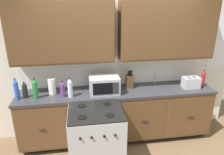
{
  "coord_description": "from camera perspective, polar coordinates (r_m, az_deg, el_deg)",
  "views": [
    {
      "loc": [
        -0.59,
        -2.88,
        2.37
      ],
      "look_at": [
        -0.1,
        0.27,
        1.19
      ],
      "focal_mm": 33.68,
      "sensor_mm": 36.0,
      "label": 1
    }
  ],
  "objects": [
    {
      "name": "stove_range",
      "position": [
        3.18,
        -4.29,
        -16.33
      ],
      "size": [
        0.76,
        0.68,
        0.95
      ],
      "color": "#B7B7BC",
      "rests_on": "ground_plane"
    },
    {
      "name": "bottle_red",
      "position": [
        3.98,
        23.49,
        -0.2
      ],
      "size": [
        0.07,
        0.07,
        0.3
      ],
      "color": "maroon",
      "rests_on": "counter_run"
    },
    {
      "name": "microwave",
      "position": [
        3.42,
        -2.18,
        -1.86
      ],
      "size": [
        0.48,
        0.37,
        0.28
      ],
      "color": "#B7B7BC",
      "rests_on": "counter_run"
    },
    {
      "name": "ground_plane",
      "position": [
        3.77,
        2.18,
        -18.52
      ],
      "size": [
        8.14,
        8.14,
        0.0
      ],
      "primitive_type": "plane",
      "color": "brown"
    },
    {
      "name": "toaster",
      "position": [
        3.86,
        20.65,
        -1.28
      ],
      "size": [
        0.28,
        0.18,
        0.19
      ],
      "color": "#B7B7BC",
      "rests_on": "counter_run"
    },
    {
      "name": "bottle_clear",
      "position": [
        3.32,
        -11.32,
        -2.74
      ],
      "size": [
        0.08,
        0.08,
        0.31
      ],
      "color": "silver",
      "rests_on": "counter_run"
    },
    {
      "name": "wall_unit",
      "position": [
        3.49,
        1.04,
        9.1
      ],
      "size": [
        4.45,
        0.4,
        2.58
      ],
      "color": "white",
      "rests_on": "ground_plane"
    },
    {
      "name": "bottle_green",
      "position": [
        3.41,
        -20.17,
        -2.84
      ],
      "size": [
        0.08,
        0.08,
        0.33
      ],
      "color": "#237A38",
      "rests_on": "counter_run"
    },
    {
      "name": "bottle_dark",
      "position": [
        3.51,
        -22.58,
        -3.11
      ],
      "size": [
        0.07,
        0.07,
        0.26
      ],
      "color": "black",
      "rests_on": "counter_run"
    },
    {
      "name": "bottle_violet",
      "position": [
        3.36,
        -13.26,
        -3.08
      ],
      "size": [
        0.07,
        0.07,
        0.26
      ],
      "color": "#663384",
      "rests_on": "counter_run"
    },
    {
      "name": "paper_towel_roll",
      "position": [
        3.5,
        -15.97,
        -2.33
      ],
      "size": [
        0.12,
        0.12,
        0.26
      ],
      "primitive_type": "cylinder",
      "color": "white",
      "rests_on": "counter_run"
    },
    {
      "name": "counter_run",
      "position": [
        3.74,
        1.44,
        -9.94
      ],
      "size": [
        3.28,
        0.64,
        0.94
      ],
      "color": "black",
      "rests_on": "ground_plane"
    },
    {
      "name": "sink_faucet",
      "position": [
        3.87,
        11.56,
        -0.2
      ],
      "size": [
        0.02,
        0.02,
        0.2
      ],
      "primitive_type": "cylinder",
      "color": "#B2B5BA",
      "rests_on": "counter_run"
    },
    {
      "name": "bottle_blue",
      "position": [
        3.49,
        -24.55,
        -2.91
      ],
      "size": [
        0.07,
        0.07,
        0.34
      ],
      "color": "blue",
      "rests_on": "counter_run"
    },
    {
      "name": "knife_block",
      "position": [
        3.63,
        4.78,
        -0.98
      ],
      "size": [
        0.11,
        0.14,
        0.31
      ],
      "color": "#52361E",
      "rests_on": "counter_run"
    }
  ]
}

